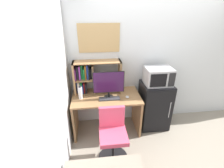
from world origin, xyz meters
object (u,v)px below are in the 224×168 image
Objects in this scene: computer_mouse at (127,97)px; keyboard at (109,99)px; mini_fridge at (154,105)px; desk_chair at (113,138)px; microwave at (158,76)px; water_bottle at (80,93)px; monitor at (109,83)px; wall_corkboard at (99,38)px; hutch_bookshelf at (90,76)px.

keyboard is at bearing -177.81° from computer_mouse.
mini_fridge is 1.06× the size of desk_chair.
mini_fridge is at bearing 37.64° from desk_chair.
keyboard is at bearing -170.01° from microwave.
desk_chair is at bearing -142.24° from microwave.
water_bottle is 0.27× the size of desk_chair.
water_bottle reaches higher than desk_chair.
wall_corkboard is at bearing 107.83° from monitor.
desk_chair is at bearing -70.38° from hutch_bookshelf.
computer_mouse is at bearing -26.17° from hutch_bookshelf.
keyboard is 0.76× the size of microwave.
monitor is 0.75× the size of wall_corkboard.
hutch_bookshelf is 1.19× the size of wall_corkboard.
water_bottle is at bearing -176.97° from mini_fridge.
keyboard is at bearing -83.34° from monitor.
monitor reaches higher than microwave.
keyboard is at bearing -9.40° from water_bottle.
desk_chair is at bearing -82.94° from wall_corkboard.
computer_mouse is at bearing 59.69° from desk_chair.
microwave is at bearing 89.92° from mini_fridge.
hutch_bookshelf is at bearing -149.34° from wall_corkboard.
keyboard is at bearing -45.59° from hutch_bookshelf.
microwave is at bearing -15.08° from wall_corkboard.
water_bottle is 0.34× the size of wall_corkboard.
computer_mouse is 0.11× the size of wall_corkboard.
wall_corkboard reaches higher than mini_fridge.
monitor reaches higher than mini_fridge.
monitor is (0.31, -0.27, -0.04)m from hutch_bookshelf.
microwave reaches higher than keyboard.
hutch_bookshelf is 0.42m from monitor.
computer_mouse is (0.32, 0.01, 0.00)m from keyboard.
hutch_bookshelf is 10.63× the size of computer_mouse.
mini_fridge is at bearing 13.83° from computer_mouse.
water_bottle is 0.99m from wall_corkboard.
hutch_bookshelf reaches higher than desk_chair.
wall_corkboard is (-0.13, 0.44, 0.95)m from keyboard.
computer_mouse is 0.68m from microwave.
mini_fridge is at bearing -7.89° from hutch_bookshelf.
computer_mouse is at bearing 2.19° from keyboard.
monitor reaches higher than desk_chair.
monitor is 0.88m from desk_chair.
water_bottle is at bearing -135.83° from wall_corkboard.
water_bottle is 1.46m from mini_fridge.
hutch_bookshelf is 0.91× the size of mini_fridge.
wall_corkboard is at bearing 44.17° from water_bottle.
microwave is (0.58, 0.15, 0.31)m from computer_mouse.
hutch_bookshelf is 3.55× the size of water_bottle.
hutch_bookshelf is at bearing 109.62° from desk_chair.
keyboard is 0.39× the size of mini_fridge.
monitor is 0.80m from wall_corkboard.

